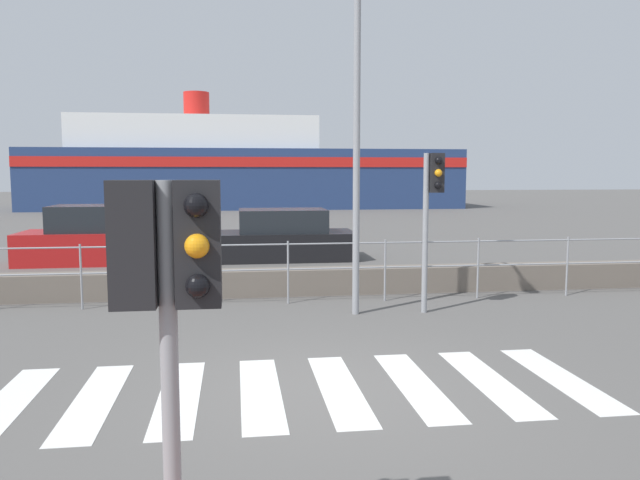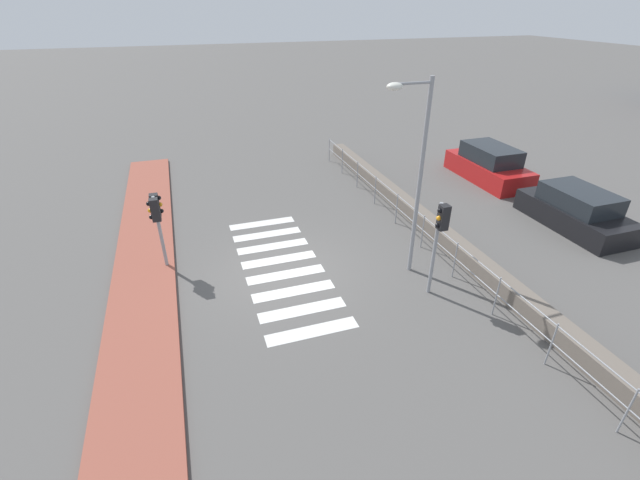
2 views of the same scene
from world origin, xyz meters
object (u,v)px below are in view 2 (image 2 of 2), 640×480
(traffic_light_far, at_px, (439,230))
(parked_car_red, at_px, (488,165))
(traffic_light_near, at_px, (156,213))
(streetlamp, at_px, (414,160))
(parked_car_black, at_px, (576,211))

(traffic_light_far, relative_size, parked_car_red, 0.65)
(traffic_light_near, xyz_separation_m, streetlamp, (2.44, 6.89, 1.67))
(traffic_light_far, bearing_deg, traffic_light_near, -118.06)
(traffic_light_far, height_order, streetlamp, streetlamp)
(traffic_light_near, distance_m, streetlamp, 7.49)
(parked_car_red, bearing_deg, traffic_light_near, -77.10)
(traffic_light_near, bearing_deg, parked_car_red, 102.90)
(traffic_light_near, distance_m, parked_car_black, 14.44)
(traffic_light_far, xyz_separation_m, parked_car_black, (-2.06, 7.20, -1.45))
(traffic_light_far, xyz_separation_m, parked_car_red, (-7.04, 7.20, -1.38))
(streetlamp, xyz_separation_m, parked_car_black, (-0.73, 7.39, -2.96))
(traffic_light_far, distance_m, parked_car_black, 7.63)
(traffic_light_near, xyz_separation_m, traffic_light_far, (3.77, 7.08, 0.16))
(traffic_light_far, distance_m, streetlamp, 2.02)
(traffic_light_near, xyz_separation_m, parked_car_black, (1.71, 14.28, -1.29))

